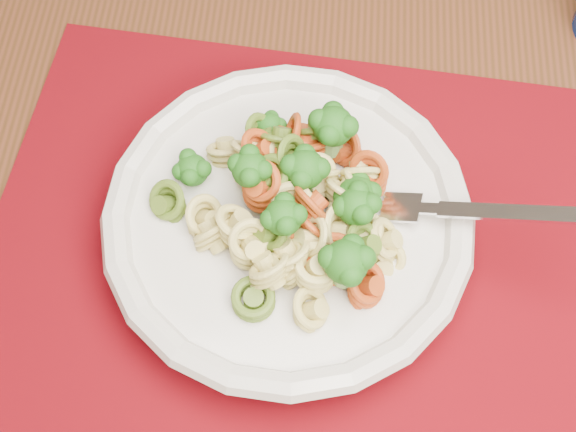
{
  "coord_description": "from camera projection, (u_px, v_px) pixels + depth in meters",
  "views": [
    {
      "loc": [
        -0.39,
        0.3,
        1.22
      ],
      "look_at": [
        -0.38,
        0.55,
        0.75
      ],
      "focal_mm": 50.0,
      "sensor_mm": 36.0,
      "label": 1
    }
  ],
  "objects": [
    {
      "name": "pasta_bowl",
      "position": [
        288.0,
        223.0,
        0.54
      ],
      "size": [
        0.25,
        0.25,
        0.05
      ],
      "color": "beige",
      "rests_on": "placemat"
    },
    {
      "name": "placemat",
      "position": [
        288.0,
        238.0,
        0.57
      ],
      "size": [
        0.48,
        0.4,
        0.0
      ],
      "primitive_type": "cube",
      "rotation": [
        0.0,
        0.0,
        -0.18
      ],
      "color": "#5F0407",
      "rests_on": "dining_table"
    },
    {
      "name": "dining_table",
      "position": [
        282.0,
        248.0,
        0.69
      ],
      "size": [
        1.33,
        0.92,
        0.71
      ],
      "rotation": [
        0.0,
        0.0,
        -0.09
      ],
      "color": "#512816",
      "rests_on": "ground"
    },
    {
      "name": "fork",
      "position": [
        401.0,
        207.0,
        0.53
      ],
      "size": [
        0.18,
        0.07,
        0.08
      ],
      "primitive_type": null,
      "rotation": [
        0.0,
        -0.35,
        -0.27
      ],
      "color": "silver",
      "rests_on": "pasta_bowl"
    },
    {
      "name": "pasta_broccoli_heap",
      "position": [
        288.0,
        212.0,
        0.53
      ],
      "size": [
        0.21,
        0.21,
        0.06
      ],
      "primitive_type": null,
      "color": "tan",
      "rests_on": "pasta_bowl"
    }
  ]
}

